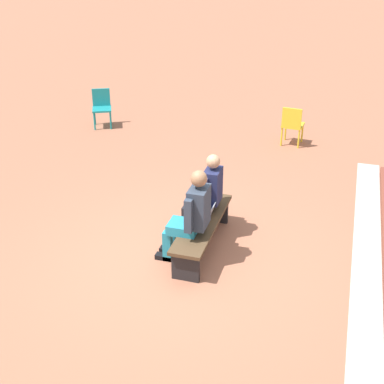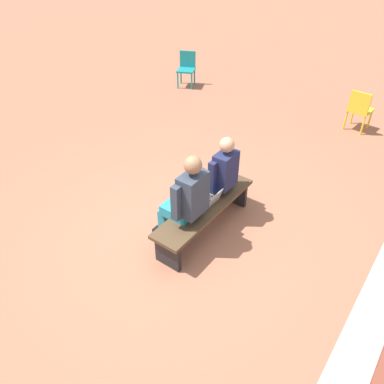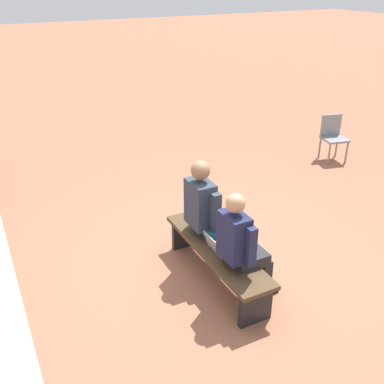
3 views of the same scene
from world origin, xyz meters
name	(u,v)px [view 3 (image 3 of 3)]	position (x,y,z in m)	size (l,w,h in m)	color
ground_plane	(214,260)	(0.00, 0.00, 0.00)	(60.00, 60.00, 0.00)	#9E6047
concrete_strip	(11,345)	(-0.36, 2.46, 0.00)	(7.57, 0.40, 0.01)	#B7B2A8
bench	(217,254)	(-0.36, 0.17, 0.35)	(1.80, 0.44, 0.45)	#4C3823
person_student	(242,244)	(-0.76, 0.10, 0.70)	(0.52, 0.66, 1.31)	#232328
person_adult	(208,211)	(-0.02, 0.10, 0.74)	(0.57, 0.72, 1.39)	teal
laptop	(219,247)	(-0.43, 0.18, 0.50)	(0.32, 0.29, 0.21)	#9EA0A5
plastic_chair_far_right	(333,135)	(1.94, -3.67, 0.48)	(0.51, 0.51, 0.84)	gray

